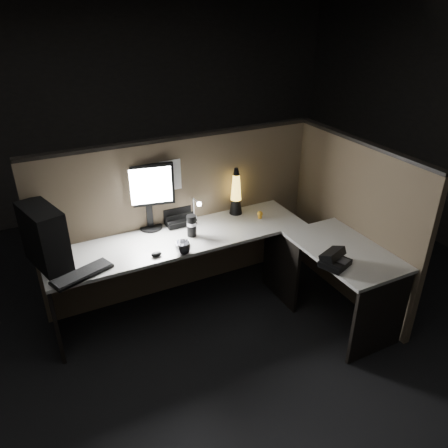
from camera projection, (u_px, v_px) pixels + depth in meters
name	position (u px, v px, depth m)	size (l,w,h in m)	color
floor	(227.00, 339.00, 3.72)	(6.00, 6.00, 0.00)	black
room_shell	(227.00, 157.00, 2.97)	(6.00, 6.00, 6.00)	silver
partition_back	(182.00, 217.00, 4.11)	(2.66, 0.06, 1.50)	brown
partition_right	(351.00, 224.00, 3.99)	(0.06, 1.66, 1.50)	brown
desk	(232.00, 262.00, 3.73)	(2.60, 1.60, 0.73)	#BAB8B0
pc_tower	(44.00, 237.00, 3.32)	(0.21, 0.46, 0.48)	black
monitor	(148.00, 191.00, 3.80)	(0.47, 0.20, 0.60)	black
keyboard	(82.00, 274.00, 3.28)	(0.46, 0.15, 0.02)	black
mouse	(156.00, 254.00, 3.52)	(0.09, 0.06, 0.03)	black
clip_lamp	(196.00, 208.00, 4.01)	(0.04, 0.18, 0.23)	silver
organizer	(178.00, 217.00, 4.04)	(0.27, 0.24, 0.20)	black
lava_lamp	(236.00, 195.00, 4.14)	(0.12, 0.12, 0.46)	black
travel_mug	(192.00, 226.00, 3.79)	(0.09, 0.09, 0.19)	black
steel_mug	(183.00, 248.00, 3.54)	(0.13, 0.13, 0.10)	#B9B8C0
figurine	(260.00, 214.00, 4.11)	(0.05, 0.05, 0.05)	yellow
pinned_paper	(171.00, 176.00, 3.84)	(0.20, 0.00, 0.28)	white
desk_phone	(334.00, 260.00, 3.39)	(0.27, 0.26, 0.13)	black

